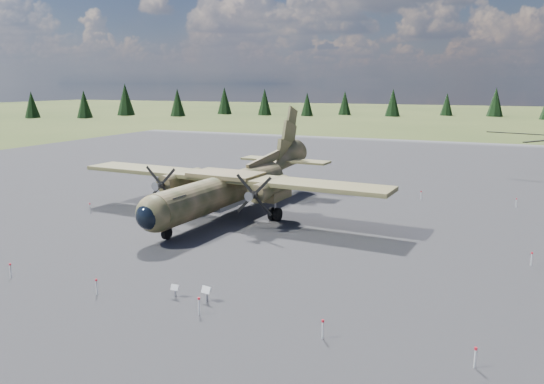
% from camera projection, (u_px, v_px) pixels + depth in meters
% --- Properties ---
extents(ground, '(500.00, 500.00, 0.00)m').
position_uv_depth(ground, '(273.00, 235.00, 37.56)').
color(ground, '#515626').
rests_on(ground, ground).
extents(apron, '(120.00, 120.00, 0.04)m').
position_uv_depth(apron, '(318.00, 206.00, 46.56)').
color(apron, '#555459').
rests_on(apron, ground).
extents(transport_plane, '(27.13, 24.60, 8.93)m').
position_uv_depth(transport_plane, '(232.00, 183.00, 43.38)').
color(transport_plane, '#383E21').
rests_on(transport_plane, ground).
extents(info_placard_left, '(0.43, 0.18, 0.68)m').
position_uv_depth(info_placard_left, '(175.00, 289.00, 26.55)').
color(info_placard_left, gray).
rests_on(info_placard_left, ground).
extents(info_placard_right, '(0.54, 0.29, 0.80)m').
position_uv_depth(info_placard_right, '(206.00, 291.00, 25.99)').
color(info_placard_right, gray).
rests_on(info_placard_right, ground).
extents(barrier_fence, '(33.12, 29.62, 0.85)m').
position_uv_depth(barrier_fence, '(267.00, 228.00, 37.56)').
color(barrier_fence, silver).
rests_on(barrier_fence, ground).
extents(treeline, '(311.15, 319.00, 10.90)m').
position_uv_depth(treeline, '(180.00, 189.00, 29.59)').
color(treeline, black).
rests_on(treeline, ground).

